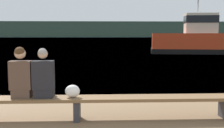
# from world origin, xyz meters

# --- Properties ---
(water_surface) EXTENTS (240.00, 240.00, 0.00)m
(water_surface) POSITION_xyz_m (0.00, 125.31, 0.00)
(water_surface) COLOR #426B8E
(water_surface) RESTS_ON ground
(far_shoreline) EXTENTS (600.00, 12.00, 9.80)m
(far_shoreline) POSITION_xyz_m (0.00, 181.39, 4.90)
(far_shoreline) COLOR #2D3D2D
(far_shoreline) RESTS_ON ground
(bench_main) EXTENTS (6.70, 0.48, 0.47)m
(bench_main) POSITION_xyz_m (0.02, 3.23, 0.38)
(bench_main) COLOR brown
(bench_main) RESTS_ON ground
(person_left) EXTENTS (0.42, 0.36, 1.02)m
(person_left) POSITION_xyz_m (-1.07, 3.23, 0.92)
(person_left) COLOR #4C382D
(person_left) RESTS_ON bench_main
(person_right) EXTENTS (0.42, 0.35, 0.99)m
(person_right) POSITION_xyz_m (-0.63, 3.23, 0.89)
(person_right) COLOR black
(person_right) RESTS_ON bench_main
(shopping_bag) EXTENTS (0.29, 0.20, 0.25)m
(shopping_bag) POSITION_xyz_m (-0.06, 3.22, 0.59)
(shopping_bag) COLOR white
(shopping_bag) RESTS_ON bench_main
(tugboat_red) EXTENTS (8.35, 4.42, 7.06)m
(tugboat_red) POSITION_xyz_m (9.23, 22.74, 1.14)
(tugboat_red) COLOR red
(tugboat_red) RESTS_ON water_surface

